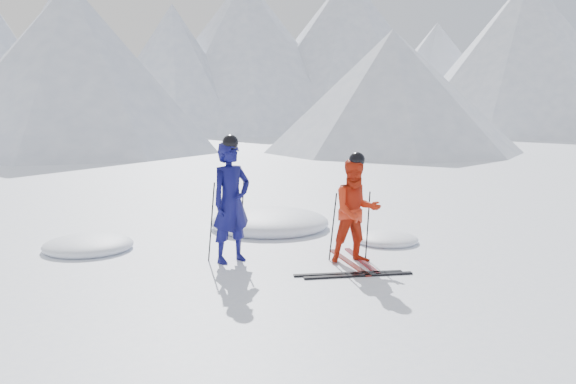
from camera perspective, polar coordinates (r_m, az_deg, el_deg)
name	(u,v)px	position (r m, az deg, el deg)	size (l,w,h in m)	color
ground	(369,255)	(10.74, 7.60, -5.82)	(160.00, 160.00, 0.00)	white
mountain_range	(210,46)	(45.91, -7.34, 13.40)	(106.15, 62.94, 15.53)	#B2BCD1
skier_blue	(231,202)	(10.03, -5.34, -0.96)	(0.73, 0.48, 2.00)	#0C0D4D
skier_red	(356,211)	(10.02, 6.39, -1.79)	(0.84, 0.65, 1.72)	red
pole_blue_left	(211,222)	(10.16, -7.17, -2.78)	(0.02, 0.02, 1.33)	black
pole_blue_right	(242,218)	(10.39, -4.35, -2.49)	(0.02, 0.02, 1.33)	black
pole_red_left	(333,227)	(10.16, 4.22, -3.26)	(0.02, 0.02, 1.15)	black
pole_red_right	(368,225)	(10.34, 7.47, -3.11)	(0.02, 0.02, 1.15)	black
ski_worn_left	(349,262)	(10.15, 5.71, -6.54)	(0.09, 1.70, 0.03)	black
ski_worn_right	(362,261)	(10.25, 6.92, -6.40)	(0.09, 1.70, 0.03)	black
ski_loose_a	(348,274)	(9.48, 5.66, -7.61)	(0.09, 1.70, 0.03)	black
ski_loose_b	(359,276)	(9.39, 6.62, -7.77)	(0.09, 1.70, 0.03)	black
snow_lumps	(248,233)	(12.43, -3.78, -3.82)	(6.71, 3.88, 0.55)	white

